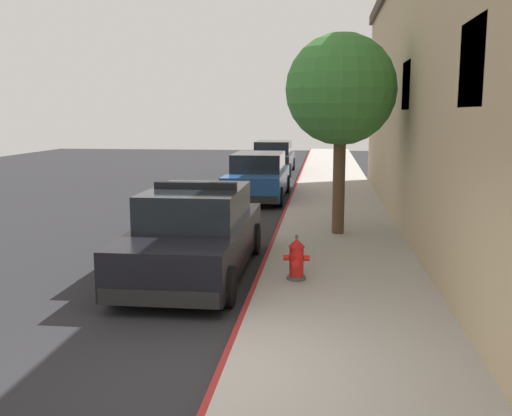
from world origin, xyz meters
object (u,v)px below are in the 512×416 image
object	(u,v)px
police_cruiser	(196,234)
parked_car_silver_ahead	(258,177)
parked_car_dark_far	(273,158)
street_tree	(341,90)
fire_hydrant	(296,259)

from	to	relation	value
police_cruiser	parked_car_silver_ahead	xyz separation A→B (m)	(0.05, 9.54, -0.00)
parked_car_dark_far	street_tree	size ratio (longest dim) A/B	1.07
parked_car_dark_far	street_tree	bearing A→B (deg)	-79.20
police_cruiser	street_tree	size ratio (longest dim) A/B	1.07
police_cruiser	street_tree	distance (m)	5.02
parked_car_dark_far	street_tree	world-z (taller)	street_tree
police_cruiser	fire_hydrant	xyz separation A→B (m)	(1.86, -0.62, -0.26)
parked_car_silver_ahead	street_tree	size ratio (longest dim) A/B	1.07
parked_car_silver_ahead	fire_hydrant	world-z (taller)	parked_car_silver_ahead
police_cruiser	parked_car_dark_far	xyz separation A→B (m)	(-0.19, 18.15, -0.00)
parked_car_silver_ahead	fire_hydrant	distance (m)	10.32
parked_car_silver_ahead	street_tree	xyz separation A→B (m)	(2.58, -6.20, 2.67)
police_cruiser	street_tree	world-z (taller)	street_tree
street_tree	parked_car_dark_far	bearing A→B (deg)	100.80
parked_car_silver_ahead	parked_car_dark_far	distance (m)	8.61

